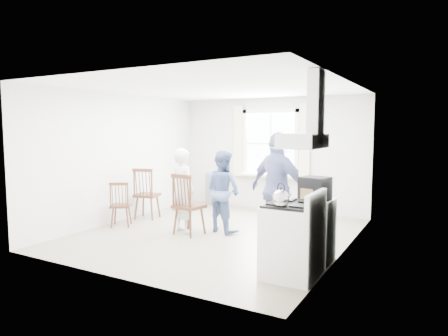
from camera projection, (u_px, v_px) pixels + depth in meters
The scene contains 16 objects.
room_shell at pixel (217, 162), 7.11m from camera, with size 4.62×5.12×2.64m.
window_assembly at pixel (270, 147), 9.22m from camera, with size 1.88×0.24×1.70m.
range_hood at pixel (307, 128), 4.87m from camera, with size 0.45×0.76×0.94m.
shelf_unit at pixel (215, 189), 9.90m from camera, with size 0.40×0.30×0.80m, color slate.
gas_stove at pixel (293, 239), 5.09m from camera, with size 0.68×0.76×1.12m.
kettle at pixel (281, 198), 4.87m from camera, with size 0.20×0.20×0.29m.
low_cabinet at pixel (314, 230), 5.67m from camera, with size 0.50×0.55×0.90m, color white.
stereo_stack at pixel (315, 189), 5.53m from camera, with size 0.43×0.40×0.33m.
cardboard_box at pixel (312, 195), 5.48m from camera, with size 0.27×0.19×0.17m, color #A68550.
windsor_chair_a at pixel (145, 188), 8.28m from camera, with size 0.56×0.55×1.09m.
windsor_chair_b at pixel (184, 198), 7.01m from camera, with size 0.53×0.52×1.11m.
windsor_chair_c at pixel (120, 200), 7.63m from camera, with size 0.51×0.51×0.88m.
person_left at pixel (183, 191), 7.24m from camera, with size 0.56×0.56×1.54m, color silver.
person_mid at pixel (223, 191), 7.31m from camera, with size 0.73×0.73×1.50m, color #4F6193.
person_right at pixel (278, 189), 6.41m from camera, with size 1.08×1.08×1.84m, color navy.
potted_plant at pixel (277, 167), 9.08m from camera, with size 0.20×0.20×0.36m, color #367B3E.
Camera 1 is at (3.57, -6.12, 1.89)m, focal length 32.00 mm.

